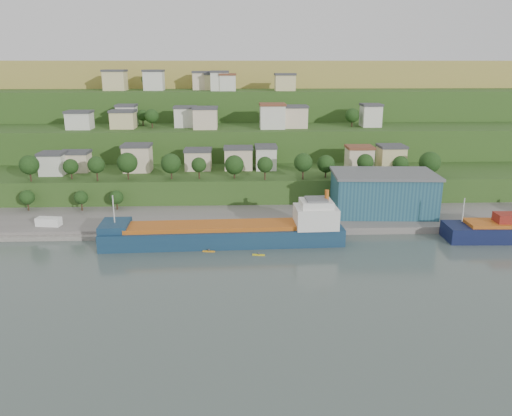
{
  "coord_description": "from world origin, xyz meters",
  "views": [
    {
      "loc": [
        2.64,
        -117.44,
        46.81
      ],
      "look_at": [
        7.79,
        15.0,
        8.26
      ],
      "focal_mm": 35.0,
      "sensor_mm": 36.0,
      "label": 1
    }
  ],
  "objects_px": {
    "warehouse": "(383,193)",
    "caravan": "(49,223)",
    "cargo_ship_near": "(231,234)",
    "kayak_orange": "(209,251)"
  },
  "relations": [
    {
      "from": "cargo_ship_near",
      "to": "warehouse",
      "type": "relative_size",
      "value": 2.02
    },
    {
      "from": "caravan",
      "to": "kayak_orange",
      "type": "xyz_separation_m",
      "value": [
        46.59,
        -17.29,
        -2.57
      ]
    },
    {
      "from": "caravan",
      "to": "kayak_orange",
      "type": "bearing_deg",
      "value": -11.74
    },
    {
      "from": "caravan",
      "to": "cargo_ship_near",
      "type": "bearing_deg",
      "value": -3.88
    },
    {
      "from": "warehouse",
      "to": "caravan",
      "type": "relative_size",
      "value": 4.67
    },
    {
      "from": "cargo_ship_near",
      "to": "kayak_orange",
      "type": "height_order",
      "value": "cargo_ship_near"
    },
    {
      "from": "warehouse",
      "to": "cargo_ship_near",
      "type": "bearing_deg",
      "value": -152.66
    },
    {
      "from": "warehouse",
      "to": "kayak_orange",
      "type": "xyz_separation_m",
      "value": [
        -52.44,
        -26.46,
        -8.2
      ]
    },
    {
      "from": "warehouse",
      "to": "kayak_orange",
      "type": "relative_size",
      "value": 9.89
    },
    {
      "from": "warehouse",
      "to": "caravan",
      "type": "distance_m",
      "value": 99.61
    }
  ]
}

